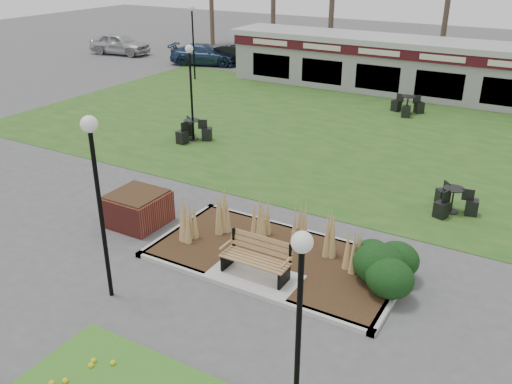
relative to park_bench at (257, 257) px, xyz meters
The scene contains 16 objects.
ground 0.64m from the park_bench, 90.00° to the right, with size 100.00×100.00×0.00m, color #515154.
lawn 11.77m from the park_bench, 90.00° to the left, with size 34.00×16.00×0.02m, color #26551A.
planting_bed 1.70m from the park_bench, 40.83° to the left, with size 6.75×3.40×1.27m.
park_bench is the anchor object (origin of this frame).
brick_planter 4.47m from the park_bench, behind, with size 1.50×1.50×0.95m.
food_pavilion 19.73m from the park_bench, 90.00° to the left, with size 24.60×3.40×2.90m.
lamp_post_near_left 4.26m from the park_bench, 138.00° to the right, with size 0.35×0.35×4.27m.
lamp_post_near_right 5.20m from the park_bench, 52.59° to the right, with size 0.32×0.32×3.82m.
lamp_post_mid_left 10.78m from the park_bench, 134.42° to the left, with size 0.32×0.32×3.88m.
lamp_post_far_left 21.98m from the park_bench, 129.89° to the left, with size 0.36×0.36×4.30m.
bistro_set_a 10.62m from the park_bench, 134.59° to the left, with size 1.57×1.44×0.84m.
bistro_set_b 6.87m from the park_bench, 61.38° to the left, with size 1.37×1.43×0.77m.
bistro_set_c 15.84m from the park_bench, 93.05° to the left, with size 1.56×1.51×0.85m.
car_silver 31.50m from the park_bench, 138.79° to the left, with size 1.83×4.56×1.55m, color #B1B2B6.
car_black 25.91m from the park_bench, 122.92° to the left, with size 1.43×4.10×1.35m, color black.
car_blue 26.23m from the park_bench, 127.72° to the left, with size 1.91×4.69×1.36m, color navy.
Camera 1 is at (5.54, -9.36, 7.32)m, focal length 38.00 mm.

